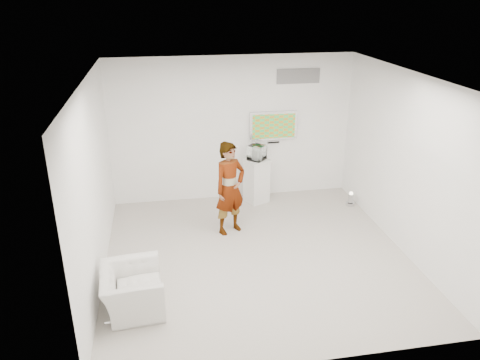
{
  "coord_description": "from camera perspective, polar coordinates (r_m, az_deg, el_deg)",
  "views": [
    {
      "loc": [
        -1.47,
        -6.68,
        4.21
      ],
      "look_at": [
        -0.18,
        0.6,
        1.16
      ],
      "focal_mm": 35.0,
      "sensor_mm": 36.0,
      "label": 1
    }
  ],
  "objects": [
    {
      "name": "floor_uplight",
      "position": [
        9.98,
        13.34,
        -2.25
      ],
      "size": [
        0.24,
        0.24,
        0.29
      ],
      "primitive_type": "cylinder",
      "rotation": [
        0.0,
        0.0,
        0.36
      ],
      "color": "silver",
      "rests_on": "room"
    },
    {
      "name": "vitrine",
      "position": [
        9.56,
        2.07,
        3.36
      ],
      "size": [
        0.43,
        0.43,
        0.3
      ],
      "primitive_type": "cube",
      "rotation": [
        0.0,
        0.0,
        0.81
      ],
      "color": "white",
      "rests_on": "pedestal"
    },
    {
      "name": "room",
      "position": [
        7.36,
        2.21,
        0.82
      ],
      "size": [
        5.01,
        5.01,
        3.0
      ],
      "color": "#B4ADA5",
      "rests_on": "ground"
    },
    {
      "name": "console",
      "position": [
        9.58,
        2.06,
        3.07
      ],
      "size": [
        0.12,
        0.15,
        0.2
      ],
      "primitive_type": "cube",
      "rotation": [
        0.0,
        0.0,
        0.59
      ],
      "color": "white",
      "rests_on": "pedestal"
    },
    {
      "name": "person",
      "position": [
        8.41,
        -1.23,
        -1.02
      ],
      "size": [
        0.75,
        0.66,
        1.73
      ],
      "primitive_type": "imported",
      "rotation": [
        0.0,
        0.0,
        0.49
      ],
      "color": "silver",
      "rests_on": "room"
    },
    {
      "name": "wii_remote",
      "position": [
        8.41,
        -0.53,
        4.05
      ],
      "size": [
        0.1,
        0.12,
        0.03
      ],
      "primitive_type": "cube",
      "rotation": [
        0.0,
        0.0,
        0.64
      ],
      "color": "white",
      "rests_on": "person"
    },
    {
      "name": "logo_decal",
      "position": [
        9.74,
        7.13,
        12.46
      ],
      "size": [
        0.9,
        0.02,
        0.3
      ],
      "primitive_type": "cube",
      "color": "slate",
      "rests_on": "room"
    },
    {
      "name": "tv",
      "position": [
        9.79,
        4.09,
        6.62
      ],
      "size": [
        1.0,
        0.08,
        0.6
      ],
      "primitive_type": "cube",
      "color": "silver",
      "rests_on": "room"
    },
    {
      "name": "armchair",
      "position": [
        6.85,
        -12.99,
        -12.93
      ],
      "size": [
        0.89,
        1.0,
        0.61
      ],
      "primitive_type": "imported",
      "rotation": [
        0.0,
        0.0,
        1.65
      ],
      "color": "silver",
      "rests_on": "room"
    },
    {
      "name": "pedestal",
      "position": [
        9.78,
        2.02,
        -0.07
      ],
      "size": [
        0.6,
        0.6,
        0.94
      ],
      "primitive_type": "cube",
      "rotation": [
        0.0,
        0.0,
        0.41
      ],
      "color": "white",
      "rests_on": "room"
    }
  ]
}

